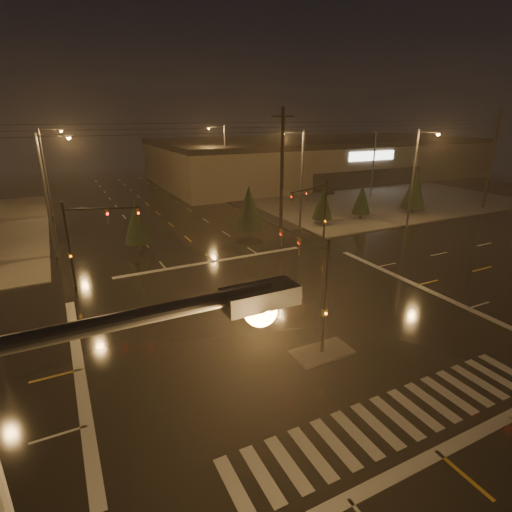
% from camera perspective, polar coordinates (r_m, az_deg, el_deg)
% --- Properties ---
extents(ground, '(140.00, 140.00, 0.00)m').
position_cam_1_polar(ground, '(23.73, 3.70, -9.00)').
color(ground, black).
rests_on(ground, ground).
extents(sidewalk_ne, '(36.00, 36.00, 0.12)m').
position_cam_1_polar(sidewalk_ne, '(63.86, 13.59, 8.80)').
color(sidewalk_ne, '#4D4A45').
rests_on(sidewalk_ne, ground).
extents(median_island, '(3.00, 1.60, 0.15)m').
position_cam_1_polar(median_island, '(20.83, 9.41, -13.41)').
color(median_island, '#4D4A45').
rests_on(median_island, ground).
extents(crosswalk, '(15.00, 2.60, 0.01)m').
position_cam_1_polar(crosswalk, '(17.93, 19.38, -20.87)').
color(crosswalk, beige).
rests_on(crosswalk, ground).
extents(stop_bar_near, '(16.00, 0.50, 0.01)m').
position_cam_1_polar(stop_bar_near, '(17.02, 24.58, -24.22)').
color(stop_bar_near, beige).
rests_on(stop_bar_near, ground).
extents(stop_bar_far, '(16.00, 0.50, 0.01)m').
position_cam_1_polar(stop_bar_far, '(32.83, -6.00, -0.75)').
color(stop_bar_far, beige).
rests_on(stop_bar_far, ground).
extents(parking_lot, '(50.00, 24.00, 0.08)m').
position_cam_1_polar(parking_lot, '(65.75, 18.10, 8.67)').
color(parking_lot, black).
rests_on(parking_lot, ground).
extents(retail_building, '(60.20, 28.30, 7.20)m').
position_cam_1_polar(retail_building, '(78.91, 9.10, 13.82)').
color(retail_building, '#6E614E').
rests_on(retail_building, ground).
extents(signal_mast_median, '(0.25, 4.59, 6.00)m').
position_cam_1_polar(signal_mast_median, '(19.79, 8.42, -3.16)').
color(signal_mast_median, black).
rests_on(signal_mast_median, ground).
extents(signal_mast_ne, '(4.84, 1.86, 6.00)m').
position_cam_1_polar(signal_mast_ne, '(35.37, 8.92, 6.99)').
color(signal_mast_ne, black).
rests_on(signal_mast_ne, ground).
extents(signal_mast_nw, '(4.84, 1.86, 6.00)m').
position_cam_1_polar(signal_mast_nw, '(29.06, -23.40, 2.88)').
color(signal_mast_nw, black).
rests_on(signal_mast_nw, ground).
extents(streetlight_1, '(2.77, 0.32, 10.00)m').
position_cam_1_polar(streetlight_1, '(36.33, -27.46, 8.62)').
color(streetlight_1, '#38383A').
rests_on(streetlight_1, ground).
extents(streetlight_2, '(2.77, 0.32, 10.00)m').
position_cam_1_polar(streetlight_2, '(52.20, -27.65, 11.28)').
color(streetlight_2, '#38383A').
rests_on(streetlight_2, ground).
extents(streetlight_3, '(2.77, 0.32, 10.00)m').
position_cam_1_polar(streetlight_3, '(40.73, 6.21, 11.61)').
color(streetlight_3, '#38383A').
rests_on(streetlight_3, ground).
extents(streetlight_4, '(2.77, 0.32, 10.00)m').
position_cam_1_polar(streetlight_4, '(58.44, -4.73, 14.02)').
color(streetlight_4, '#38383A').
rests_on(streetlight_4, ground).
extents(streetlight_6, '(0.32, 2.77, 10.00)m').
position_cam_1_polar(streetlight_6, '(44.12, 21.88, 10.96)').
color(streetlight_6, '#38383A').
rests_on(streetlight_6, ground).
extents(utility_pole_1, '(2.20, 0.32, 12.00)m').
position_cam_1_polar(utility_pole_1, '(37.35, 3.71, 11.49)').
color(utility_pole_1, black).
rests_on(utility_pole_1, ground).
extents(utility_pole_2, '(2.20, 0.32, 12.00)m').
position_cam_1_polar(utility_pole_2, '(58.45, 30.65, 11.78)').
color(utility_pole_2, black).
rests_on(utility_pole_2, ground).
extents(conifer_0, '(2.19, 2.19, 4.13)m').
position_cam_1_polar(conifer_0, '(43.72, 9.53, 7.48)').
color(conifer_0, black).
rests_on(conifer_0, ground).
extents(conifer_1, '(2.09, 2.09, 3.96)m').
position_cam_1_polar(conifer_1, '(47.10, 14.89, 7.85)').
color(conifer_1, black).
rests_on(conifer_1, ground).
extents(conifer_2, '(2.88, 2.88, 5.21)m').
position_cam_1_polar(conifer_2, '(51.93, 21.74, 8.87)').
color(conifer_2, black).
rests_on(conifer_2, ground).
extents(conifer_3, '(2.50, 2.50, 4.60)m').
position_cam_1_polar(conifer_3, '(36.26, -16.59, 4.86)').
color(conifer_3, black).
rests_on(conifer_3, ground).
extents(conifer_4, '(2.72, 2.72, 4.95)m').
position_cam_1_polar(conifer_4, '(39.13, -1.01, 6.97)').
color(conifer_4, black).
rests_on(conifer_4, ground).
extents(car_parked, '(2.18, 4.31, 1.41)m').
position_cam_1_polar(car_parked, '(62.52, 9.67, 9.45)').
color(car_parked, black).
rests_on(car_parked, ground).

